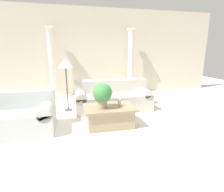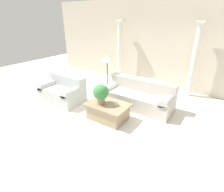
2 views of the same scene
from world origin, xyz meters
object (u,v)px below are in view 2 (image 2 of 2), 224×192
object	(u,v)px
coffee_table	(108,111)
potted_plant	(101,93)
sofa_long	(138,96)
loveseat	(63,91)
floor_lamp	(107,60)

from	to	relation	value
coffee_table	potted_plant	world-z (taller)	potted_plant
sofa_long	loveseat	world-z (taller)	same
loveseat	floor_lamp	xyz separation A→B (m)	(0.96, 1.17, 0.91)
sofa_long	floor_lamp	xyz separation A→B (m)	(-1.27, 0.15, 0.91)
loveseat	potted_plant	bearing A→B (deg)	-6.12
coffee_table	potted_plant	size ratio (longest dim) A/B	2.06
sofa_long	potted_plant	distance (m)	1.37
coffee_table	potted_plant	xyz separation A→B (m)	(-0.16, -0.08, 0.53)
potted_plant	floor_lamp	distance (m)	1.63
loveseat	coffee_table	world-z (taller)	loveseat
loveseat	potted_plant	xyz separation A→B (m)	(1.72, -0.18, 0.42)
coffee_table	floor_lamp	world-z (taller)	floor_lamp
coffee_table	loveseat	bearing A→B (deg)	176.76
sofa_long	potted_plant	world-z (taller)	potted_plant
loveseat	potted_plant	size ratio (longest dim) A/B	2.60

